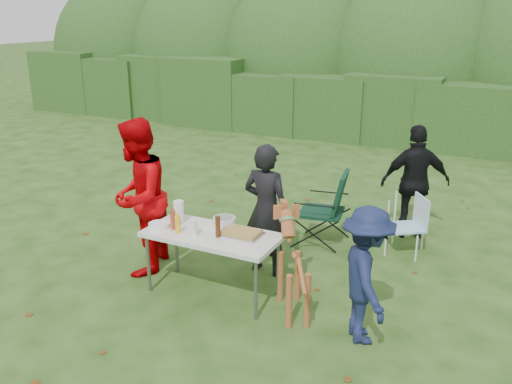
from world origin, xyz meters
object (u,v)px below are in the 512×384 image
at_px(person_cook, 266,210).
at_px(dog, 294,270).
at_px(camping_chair, 322,208).
at_px(beer_bottle, 218,227).
at_px(folding_table, 212,238).
at_px(person_black_puffy, 415,182).
at_px(person_red_jacket, 138,197).
at_px(lawn_chair, 406,225).
at_px(mustard_bottle, 178,225).
at_px(child, 366,276).
at_px(paper_towel_roll, 179,212).
at_px(ketchup_bottle, 173,220).

distance_m(person_cook, dog, 1.05).
distance_m(camping_chair, beer_bottle, 2.01).
relative_size(folding_table, person_black_puffy, 0.93).
relative_size(person_red_jacket, person_black_puffy, 1.18).
bearing_deg(person_black_puffy, dog, 50.50).
distance_m(folding_table, person_black_puffy, 3.16).
relative_size(lawn_chair, mustard_bottle, 3.93).
height_order(folding_table, child, child).
xyz_separation_m(folding_table, person_red_jacket, (-1.10, 0.13, 0.26)).
relative_size(folding_table, lawn_chair, 1.91).
bearing_deg(lawn_chair, camping_chair, -24.36).
bearing_deg(person_black_puffy, person_red_jacket, 17.72).
height_order(lawn_chair, beer_bottle, beer_bottle).
bearing_deg(lawn_chair, paper_towel_roll, 6.63).
bearing_deg(beer_bottle, folding_table, 153.42).
bearing_deg(lawn_chair, person_cook, 8.03).
bearing_deg(paper_towel_roll, person_red_jacket, 177.81).
relative_size(person_black_puffy, mustard_bottle, 8.03).
bearing_deg(mustard_bottle, person_red_jacket, 158.94).
relative_size(person_cook, camping_chair, 1.56).
xyz_separation_m(lawn_chair, ketchup_bottle, (-2.17, -2.15, 0.46)).
bearing_deg(folding_table, child, -3.84).
xyz_separation_m(camping_chair, paper_towel_roll, (-1.12, -1.75, 0.35)).
bearing_deg(lawn_chair, mustard_bottle, 12.63).
xyz_separation_m(folding_table, mustard_bottle, (-0.33, -0.16, 0.15)).
distance_m(child, ketchup_bottle, 2.22).
bearing_deg(mustard_bottle, paper_towel_roll, 121.96).
height_order(child, lawn_chair, child).
distance_m(dog, paper_towel_roll, 1.53).
distance_m(folding_table, person_cook, 0.83).
xyz_separation_m(lawn_chair, beer_bottle, (-1.60, -2.12, 0.47)).
bearing_deg(person_black_puffy, child, 67.10).
height_order(folding_table, lawn_chair, lawn_chair).
height_order(child, beer_bottle, child).
height_order(person_cook, beer_bottle, person_cook).
relative_size(camping_chair, beer_bottle, 4.33).
height_order(person_cook, paper_towel_roll, person_cook).
relative_size(ketchup_bottle, paper_towel_roll, 0.85).
xyz_separation_m(person_cook, ketchup_bottle, (-0.75, -0.84, 0.04)).
relative_size(person_red_jacket, paper_towel_roll, 7.29).
bearing_deg(child, person_red_jacket, 54.59).
bearing_deg(person_cook, person_red_jacket, 27.80).
height_order(person_cook, person_red_jacket, person_red_jacket).
xyz_separation_m(mustard_bottle, ketchup_bottle, (-0.12, 0.08, 0.01)).
bearing_deg(beer_bottle, camping_chair, 75.29).
bearing_deg(person_red_jacket, folding_table, 65.37).
distance_m(person_red_jacket, lawn_chair, 3.46).
xyz_separation_m(person_red_jacket, beer_bottle, (1.21, -0.19, -0.09)).
height_order(mustard_bottle, paper_towel_roll, paper_towel_roll).
height_order(person_red_jacket, beer_bottle, person_red_jacket).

